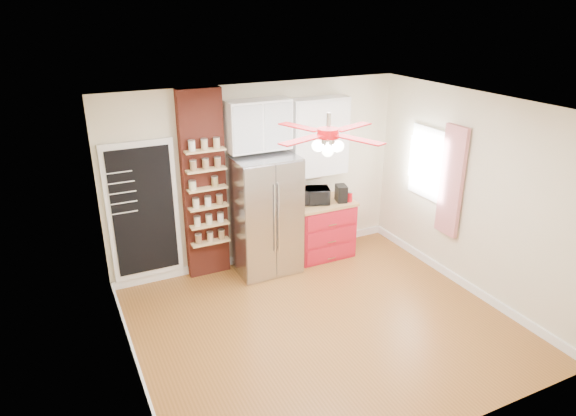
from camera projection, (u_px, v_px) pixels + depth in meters
name	position (u px, v px, depth m)	size (l,w,h in m)	color
floor	(322.00, 324.00, 6.39)	(4.50, 4.50, 0.00)	brown
ceiling	(329.00, 108.00, 5.38)	(4.50, 4.50, 0.00)	white
wall_back	(258.00, 176.00, 7.55)	(4.50, 0.02, 2.70)	beige
wall_front	(446.00, 314.00, 4.21)	(4.50, 0.02, 2.70)	beige
wall_left	(124.00, 266.00, 4.97)	(0.02, 4.00, 2.70)	beige
wall_right	(473.00, 195.00, 6.79)	(0.02, 4.00, 2.70)	beige
chalkboard	(143.00, 212.00, 6.93)	(0.95, 0.05, 1.95)	white
brick_pillar	(204.00, 186.00, 7.14)	(0.60, 0.16, 2.70)	maroon
fridge	(266.00, 215.00, 7.40)	(0.90, 0.70, 1.75)	#B4B4B9
upper_glass_cabinet	(258.00, 125.00, 7.09)	(0.90, 0.35, 0.70)	white
red_cabinet	(322.00, 228.00, 7.99)	(0.94, 0.64, 0.90)	#B11424
upper_shelf_unit	(318.00, 137.00, 7.60)	(0.90, 0.30, 1.15)	white
window	(428.00, 163.00, 7.46)	(0.04, 0.75, 1.05)	white
curtain	(451.00, 181.00, 7.02)	(0.06, 0.40, 1.55)	red
ceiling_fan	(328.00, 134.00, 5.48)	(1.40, 1.40, 0.44)	silver
toaster_oven	(315.00, 196.00, 7.73)	(0.43, 0.29, 0.24)	black
coffee_maker	(341.00, 193.00, 7.79)	(0.15, 0.22, 0.26)	black
canister_left	(349.00, 197.00, 7.80)	(0.09, 0.09, 0.15)	#B80A14
canister_right	(344.00, 194.00, 7.94)	(0.11, 0.11, 0.13)	red
pantry_jar_oats	(192.00, 186.00, 6.92)	(0.10, 0.10, 0.12)	beige
pantry_jar_beans	(215.00, 182.00, 7.04)	(0.09, 0.09, 0.13)	olive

